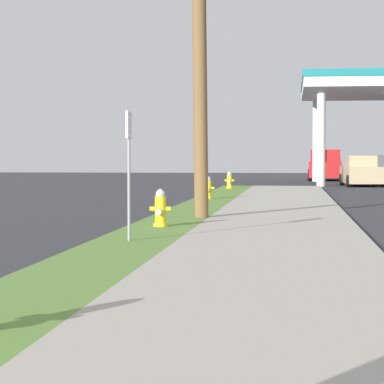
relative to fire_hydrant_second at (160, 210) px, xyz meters
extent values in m
cylinder|color=yellow|center=(0.00, 0.01, -0.30)|extent=(0.29, 0.29, 0.06)
cylinder|color=yellow|center=(0.00, 0.01, -0.03)|extent=(0.22, 0.22, 0.60)
sphere|color=#B2B2B7|center=(0.00, 0.01, 0.31)|extent=(0.19, 0.19, 0.19)
cylinder|color=#B2B2B7|center=(0.00, 0.01, 0.39)|extent=(0.06, 0.06, 0.05)
cylinder|color=yellow|center=(-0.16, 0.01, 0.02)|extent=(0.10, 0.09, 0.09)
cylinder|color=yellow|center=(0.16, 0.01, 0.02)|extent=(0.10, 0.09, 0.09)
cylinder|color=#B2B2B7|center=(0.00, -0.16, -0.03)|extent=(0.11, 0.12, 0.11)
cylinder|color=yellow|center=(-0.17, 11.29, -0.30)|extent=(0.29, 0.29, 0.06)
cylinder|color=yellow|center=(-0.17, 11.29, -0.03)|extent=(0.22, 0.22, 0.60)
sphere|color=#B2B2B7|center=(-0.17, 11.29, 0.31)|extent=(0.19, 0.19, 0.19)
cylinder|color=#B2B2B7|center=(-0.17, 11.29, 0.39)|extent=(0.06, 0.06, 0.05)
cylinder|color=yellow|center=(-0.33, 11.29, 0.02)|extent=(0.10, 0.09, 0.09)
cylinder|color=yellow|center=(-0.01, 11.29, 0.02)|extent=(0.10, 0.09, 0.09)
cylinder|color=#B2B2B7|center=(-0.17, 11.12, -0.03)|extent=(0.11, 0.12, 0.11)
cylinder|color=yellow|center=(-0.15, 20.66, -0.30)|extent=(0.29, 0.29, 0.06)
cylinder|color=yellow|center=(-0.15, 20.66, -0.03)|extent=(0.22, 0.22, 0.60)
sphere|color=#B2B2B7|center=(-0.15, 20.66, 0.31)|extent=(0.19, 0.19, 0.19)
cylinder|color=#B2B2B7|center=(-0.15, 20.66, 0.39)|extent=(0.06, 0.06, 0.05)
cylinder|color=yellow|center=(-0.31, 20.66, 0.02)|extent=(0.10, 0.09, 0.09)
cylinder|color=yellow|center=(0.01, 20.66, 0.02)|extent=(0.10, 0.09, 0.09)
cylinder|color=#B2B2B7|center=(-0.15, 20.49, -0.03)|extent=(0.11, 0.12, 0.11)
cylinder|color=brown|center=(0.51, 2.41, 4.18)|extent=(0.42, 0.79, 9.01)
cylinder|color=gray|center=(-0.06, -2.92, 0.72)|extent=(0.05, 0.05, 2.10)
cube|color=white|center=(-0.06, -2.92, 1.57)|extent=(0.04, 0.36, 0.44)
cylinder|color=silver|center=(4.04, 26.99, 2.06)|extent=(0.44, 0.44, 5.00)
cylinder|color=silver|center=(4.04, 36.17, 2.06)|extent=(0.44, 0.44, 5.00)
cube|color=white|center=(7.20, 31.58, 4.81)|extent=(8.12, 10.98, 0.50)
cube|color=#197A7F|center=(7.20, 31.58, 5.24)|extent=(8.22, 11.08, 0.36)
cube|color=#47474C|center=(7.20, 26.99, 0.35)|extent=(0.70, 1.10, 1.60)
cube|color=#47474C|center=(7.20, 36.17, 0.35)|extent=(0.70, 1.10, 1.60)
cube|color=tan|center=(6.18, 28.08, 0.14)|extent=(2.04, 4.58, 0.85)
cube|color=tan|center=(6.19, 27.85, 0.85)|extent=(1.70, 2.10, 0.56)
cylinder|color=black|center=(5.24, 29.73, -0.15)|extent=(0.25, 0.61, 0.60)
cylinder|color=black|center=(6.96, 29.82, -0.15)|extent=(0.25, 0.61, 0.60)
cylinder|color=black|center=(5.41, 26.34, -0.15)|extent=(0.25, 0.61, 0.60)
cylinder|color=black|center=(7.12, 26.42, -0.15)|extent=(0.25, 0.61, 0.60)
cube|color=red|center=(4.74, 38.87, 0.26)|extent=(2.28, 5.50, 1.00)
cube|color=red|center=(4.69, 37.90, 1.14)|extent=(1.94, 2.15, 0.76)
cube|color=red|center=(4.80, 40.06, 0.88)|extent=(2.03, 3.01, 0.24)
cylinder|color=black|center=(5.57, 36.67, -0.07)|extent=(0.26, 0.77, 0.76)
cylinder|color=black|center=(3.68, 36.77, -0.07)|extent=(0.26, 0.77, 0.76)
cylinder|color=black|center=(5.80, 40.97, -0.07)|extent=(0.26, 0.77, 0.76)
cylinder|color=black|center=(3.90, 41.07, -0.07)|extent=(0.26, 0.77, 0.76)
camera|label=1|loc=(2.59, -16.58, 1.04)|focal=79.48mm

